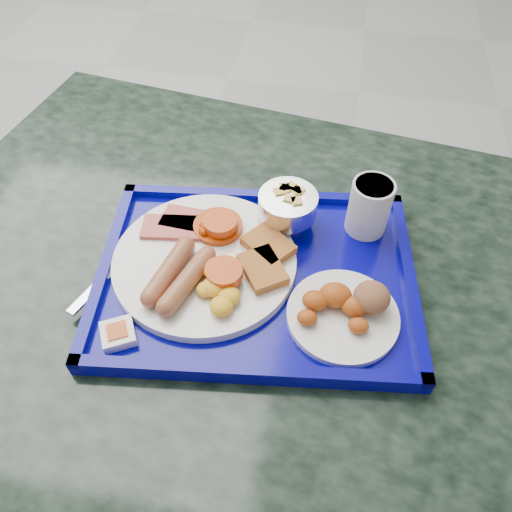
{
  "coord_description": "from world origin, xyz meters",
  "views": [
    {
      "loc": [
        1.24,
        -1.6,
        1.37
      ],
      "look_at": [
        1.15,
        -1.15,
        0.83
      ],
      "focal_mm": 35.0,
      "sensor_mm": 36.0,
      "label": 1
    }
  ],
  "objects_px": {
    "table": "(281,348)",
    "fruit_bowl": "(288,205)",
    "main_plate": "(208,260)",
    "bread_plate": "(346,309)",
    "tray": "(256,276)",
    "juice_cup": "(370,205)"
  },
  "relations": [
    {
      "from": "bread_plate",
      "to": "juice_cup",
      "type": "xyz_separation_m",
      "value": [
        0.02,
        0.17,
        0.03
      ]
    },
    {
      "from": "main_plate",
      "to": "juice_cup",
      "type": "distance_m",
      "value": 0.26
    },
    {
      "from": "tray",
      "to": "juice_cup",
      "type": "bearing_deg",
      "value": 39.04
    },
    {
      "from": "bread_plate",
      "to": "juice_cup",
      "type": "distance_m",
      "value": 0.18
    },
    {
      "from": "table",
      "to": "fruit_bowl",
      "type": "distance_m",
      "value": 0.28
    },
    {
      "from": "fruit_bowl",
      "to": "main_plate",
      "type": "bearing_deg",
      "value": -133.31
    },
    {
      "from": "table",
      "to": "juice_cup",
      "type": "relative_size",
      "value": 15.1
    },
    {
      "from": "main_plate",
      "to": "fruit_bowl",
      "type": "bearing_deg",
      "value": 46.69
    },
    {
      "from": "main_plate",
      "to": "table",
      "type": "bearing_deg",
      "value": 2.48
    },
    {
      "from": "table",
      "to": "main_plate",
      "type": "bearing_deg",
      "value": -177.52
    },
    {
      "from": "bread_plate",
      "to": "fruit_bowl",
      "type": "height_order",
      "value": "fruit_bowl"
    },
    {
      "from": "tray",
      "to": "juice_cup",
      "type": "xyz_separation_m",
      "value": [
        0.15,
        0.12,
        0.05
      ]
    },
    {
      "from": "bread_plate",
      "to": "table",
      "type": "bearing_deg",
      "value": 148.63
    },
    {
      "from": "main_plate",
      "to": "bread_plate",
      "type": "distance_m",
      "value": 0.21
    },
    {
      "from": "table",
      "to": "juice_cup",
      "type": "bearing_deg",
      "value": 47.33
    },
    {
      "from": "table",
      "to": "juice_cup",
      "type": "height_order",
      "value": "juice_cup"
    },
    {
      "from": "main_plate",
      "to": "bread_plate",
      "type": "bearing_deg",
      "value": -13.61
    },
    {
      "from": "tray",
      "to": "bread_plate",
      "type": "xyz_separation_m",
      "value": [
        0.13,
        -0.05,
        0.02
      ]
    },
    {
      "from": "bread_plate",
      "to": "juice_cup",
      "type": "relative_size",
      "value": 1.71
    },
    {
      "from": "main_plate",
      "to": "juice_cup",
      "type": "bearing_deg",
      "value": 28.74
    },
    {
      "from": "table",
      "to": "juice_cup",
      "type": "distance_m",
      "value": 0.31
    },
    {
      "from": "fruit_bowl",
      "to": "juice_cup",
      "type": "bearing_deg",
      "value": 7.14
    }
  ]
}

